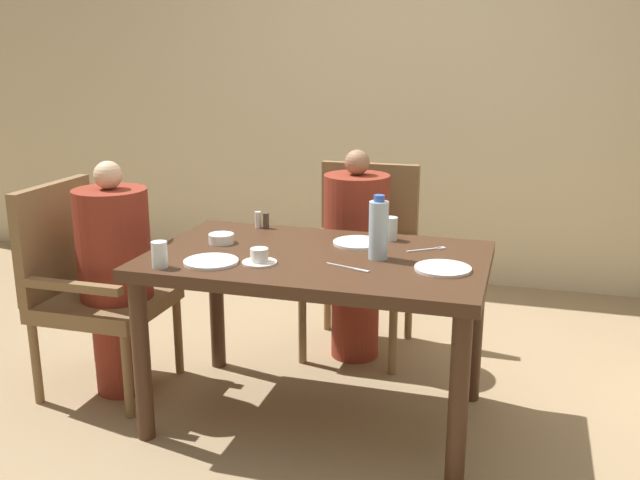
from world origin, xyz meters
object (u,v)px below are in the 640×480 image
teacup_with_saucer (259,258)px  glass_tall_near (390,229)px  diner_in_far_chair (356,253)px  plate_dessert_center (358,243)px  water_bottle (379,229)px  chair_left_side (88,281)px  plate_main_right (443,269)px  plate_main_left (211,262)px  bowl_small (221,238)px  chair_far_side (363,252)px  glass_tall_mid (160,255)px  diner_in_left_chair (116,276)px

teacup_with_saucer → glass_tall_near: glass_tall_near is taller
diner_in_far_chair → plate_dessert_center: (0.12, -0.47, 0.19)m
plate_dessert_center → water_bottle: (0.12, -0.18, 0.11)m
diner_in_far_chair → water_bottle: bearing=-69.4°
chair_left_side → water_bottle: water_bottle is taller
plate_main_right → plate_main_left: bearing=-169.4°
bowl_small → water_bottle: size_ratio=0.42×
chair_far_side → teacup_with_saucer: size_ratio=6.98×
plate_main_right → glass_tall_mid: bearing=-165.4°
chair_left_side → glass_tall_mid: chair_left_side is taller
glass_tall_near → diner_in_left_chair: bearing=-165.4°
diner_in_left_chair → diner_in_far_chair: size_ratio=1.00×
diner_in_far_chair → glass_tall_mid: bearing=-117.4°
diner_in_far_chair → plate_main_right: 0.91m
chair_far_side → plate_main_right: (0.51, -0.88, 0.22)m
chair_left_side → glass_tall_mid: 0.70m
diner_in_left_chair → plate_main_left: (0.57, -0.23, 0.18)m
chair_far_side → diner_in_far_chair: 0.15m
plate_main_right → glass_tall_mid: 1.06m
diner_in_far_chair → glass_tall_mid: size_ratio=10.46×
chair_left_side → plate_dessert_center: bearing=9.5°
plate_dessert_center → bowl_small: bearing=-165.3°
diner_in_far_chair → plate_main_right: bearing=-55.2°
chair_left_side → glass_tall_near: bearing=13.0°
water_bottle → glass_tall_mid: 0.84m
diner_in_far_chair → plate_main_left: size_ratio=4.99×
plate_main_right → glass_tall_near: 0.46m
diner_in_left_chair → plate_main_left: bearing=-21.6°
plate_dessert_center → teacup_with_saucer: size_ratio=1.56×
diner_in_left_chair → bowl_small: 0.53m
bowl_small → water_bottle: 0.69m
diner_in_left_chair → teacup_with_saucer: 0.80m
plate_dessert_center → chair_far_side: bearing=101.1°
glass_tall_near → chair_left_side: bearing=-167.0°
plate_main_left → glass_tall_mid: 0.20m
diner_in_left_chair → chair_far_side: bearing=41.2°
glass_tall_near → plate_dessert_center: bearing=-138.3°
plate_main_left → bowl_small: size_ratio=1.97×
bowl_small → glass_tall_near: size_ratio=1.07×
plate_main_left → teacup_with_saucer: (0.18, 0.05, 0.02)m
teacup_with_saucer → water_bottle: size_ratio=0.53×
bowl_small → water_bottle: water_bottle is taller
chair_left_side → plate_dessert_center: size_ratio=4.47×
diner_in_left_chair → chair_far_side: 1.24m
bowl_small → glass_tall_near: 0.72m
water_bottle → bowl_small: bearing=176.9°
bowl_small → glass_tall_mid: glass_tall_mid is taller
diner_in_far_chair → plate_main_left: (-0.36, -0.90, 0.19)m
chair_left_side → diner_in_left_chair: bearing=0.0°
diner_in_left_chair → water_bottle: 1.21m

